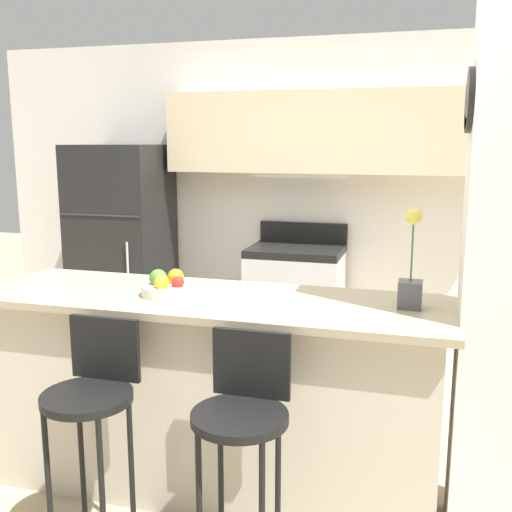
# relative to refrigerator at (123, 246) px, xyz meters

# --- Properties ---
(ground_plane) EXTENTS (14.00, 14.00, 0.00)m
(ground_plane) POSITION_rel_refrigerator_xyz_m (1.50, -1.90, -0.85)
(ground_plane) COLOR tan
(wall_back) EXTENTS (5.60, 0.38, 2.55)m
(wall_back) POSITION_rel_refrigerator_xyz_m (1.61, 0.33, 0.63)
(wall_back) COLOR white
(wall_back) RESTS_ON ground_plane
(pillar_right) EXTENTS (0.38, 0.32, 2.55)m
(pillar_right) POSITION_rel_refrigerator_xyz_m (2.81, -1.92, 0.43)
(pillar_right) COLOR white
(pillar_right) RESTS_ON ground_plane
(counter_bar) EXTENTS (2.28, 0.70, 1.00)m
(counter_bar) POSITION_rel_refrigerator_xyz_m (1.50, -1.90, -0.35)
(counter_bar) COLOR beige
(counter_bar) RESTS_ON ground_plane
(refrigerator) EXTENTS (0.73, 0.71, 1.71)m
(refrigerator) POSITION_rel_refrigerator_xyz_m (0.00, 0.00, 0.00)
(refrigerator) COLOR black
(refrigerator) RESTS_ON ground_plane
(stove_range) EXTENTS (0.73, 0.59, 1.07)m
(stove_range) POSITION_rel_refrigerator_xyz_m (1.50, 0.06, -0.39)
(stove_range) COLOR silver
(stove_range) RESTS_ON ground_plane
(bar_stool_left) EXTENTS (0.38, 0.38, 1.00)m
(bar_stool_left) POSITION_rel_refrigerator_xyz_m (1.17, -2.45, -0.18)
(bar_stool_left) COLOR black
(bar_stool_left) RESTS_ON ground_plane
(bar_stool_right) EXTENTS (0.38, 0.38, 1.00)m
(bar_stool_right) POSITION_rel_refrigerator_xyz_m (1.83, -2.45, -0.18)
(bar_stool_right) COLOR black
(bar_stool_right) RESTS_ON ground_plane
(orchid_vase) EXTENTS (0.10, 0.10, 0.45)m
(orchid_vase) POSITION_rel_refrigerator_xyz_m (2.42, -1.84, 0.28)
(orchid_vase) COLOR #4C4C51
(orchid_vase) RESTS_ON counter_bar
(fruit_bowl) EXTENTS (0.26, 0.26, 0.12)m
(fruit_bowl) POSITION_rel_refrigerator_xyz_m (1.29, -1.93, 0.19)
(fruit_bowl) COLOR silver
(fruit_bowl) RESTS_ON counter_bar
(trash_bin) EXTENTS (0.28, 0.28, 0.38)m
(trash_bin) POSITION_rel_refrigerator_xyz_m (0.58, -0.24, -0.66)
(trash_bin) COLOR #59595B
(trash_bin) RESTS_ON ground_plane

